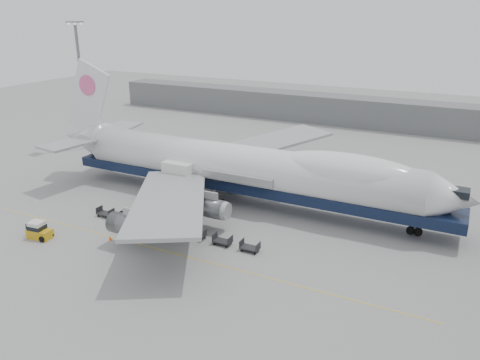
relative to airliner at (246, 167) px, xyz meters
The scene contains 16 objects.
ground 13.27m from the airliner, 93.08° to the right, with size 260.00×260.00×0.00m, color gray.
apron_line 18.87m from the airliner, 92.05° to the right, with size 60.00×0.15×0.01m, color gold.
hangar 59.01m from the airliner, 100.40° to the left, with size 110.00×8.00×7.00m, color slate.
floodlight_mast 45.14m from the airliner, 164.28° to the left, with size 2.40×2.40×25.43m.
airliner is the anchor object (origin of this frame).
catering_truck 10.27m from the airliner, 159.68° to the right, with size 5.01×3.51×6.10m.
baggage_tug 29.34m from the airliner, 129.68° to the right, with size 3.21×1.97×2.23m.
ground_worker 30.72m from the airliner, 132.17° to the right, with size 0.59×0.39×1.61m, color black.
traffic_cone 21.89m from the airliner, 117.99° to the right, with size 0.40×0.40×0.58m.
dolly_0 21.09m from the airliner, 138.93° to the right, with size 2.30×1.35×1.30m.
dolly_1 18.51m from the airliner, 130.95° to the right, with size 2.30×1.35×1.30m.
dolly_2 16.40m from the airliner, 120.46° to the right, with size 2.30×1.35×1.30m.
dolly_3 14.96m from the airliner, 107.13° to the right, with size 2.30×1.35×1.30m.
dolly_4 14.38m from the airliner, 91.63° to the right, with size 2.30×1.35×1.30m.
dolly_5 14.77m from the airliner, 75.89° to the right, with size 2.30×1.35×1.30m.
dolly_6 16.05m from the airliner, 62.02° to the right, with size 2.30×1.35×1.30m.
Camera 1 is at (29.17, -46.91, 27.51)m, focal length 35.00 mm.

